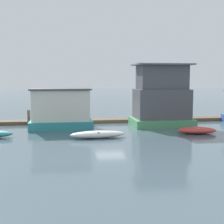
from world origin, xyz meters
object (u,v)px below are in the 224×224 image
dinghy_red (197,130)px  houseboat_teal (61,109)px  dinghy_white (98,134)px  mooring_post_centre (29,118)px  houseboat_green (161,98)px  mooring_post_far_right (70,117)px

dinghy_red → houseboat_teal: bearing=157.0°
dinghy_white → dinghy_red: size_ratio=1.28×
houseboat_teal → mooring_post_centre: (-2.88, 1.82, -0.91)m
houseboat_green → dinghy_red: (1.46, -4.35, -2.20)m
houseboat_teal → mooring_post_centre: 3.53m
houseboat_teal → dinghy_red: size_ratio=1.67×
mooring_post_centre → dinghy_red: bearing=-25.2°
mooring_post_far_right → mooring_post_centre: bearing=180.0°
houseboat_teal → mooring_post_centre: houseboat_teal is taller
houseboat_teal → houseboat_green: (8.74, 0.01, 0.85)m
dinghy_red → mooring_post_far_right: mooring_post_far_right is taller
houseboat_teal → dinghy_white: (2.56, -5.01, -1.34)m
houseboat_green → mooring_post_centre: houseboat_green is taller
houseboat_green → dinghy_red: houseboat_green is taller
houseboat_green → mooring_post_far_right: 8.34m
houseboat_green → mooring_post_far_right: size_ratio=3.94×
dinghy_white → mooring_post_far_right: bearing=104.5°
mooring_post_centre → mooring_post_far_right: bearing=0.0°
dinghy_white → dinghy_red: (7.64, 0.67, -0.01)m
dinghy_white → mooring_post_far_right: (-1.77, 6.83, 0.43)m
mooring_post_centre → mooring_post_far_right: size_ratio=1.00×
houseboat_green → dinghy_white: 8.26m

